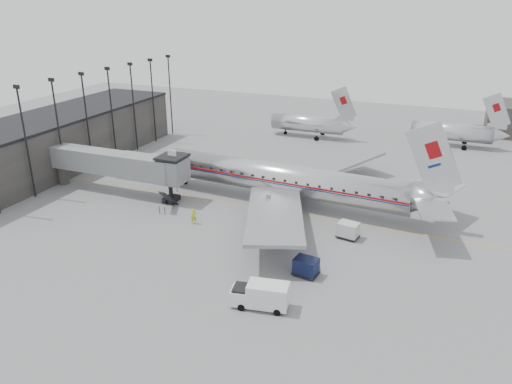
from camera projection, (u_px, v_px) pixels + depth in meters
ground at (222, 223)px, 60.53m from camera, size 160.00×160.00×0.00m
terminal at (57, 141)px, 79.66m from camera, size 12.00×46.00×8.00m
apron_line at (263, 209)px, 64.62m from camera, size 60.00×0.15×0.01m
jet_bridge at (123, 165)px, 68.02m from camera, size 21.00×6.20×7.10m
floodlight_masts at (100, 114)px, 78.33m from camera, size 0.90×42.25×15.25m
distant_aircraft_near at (309, 123)px, 96.24m from camera, size 16.39×3.20×10.26m
distant_aircraft_mid at (453, 131)px, 90.49m from camera, size 16.39×3.20×10.26m
airliner at (289, 180)px, 65.07m from camera, size 41.64×38.49×13.16m
service_van at (261, 295)px, 43.89m from camera, size 5.36×2.78×2.40m
baggage_cart_navy at (306, 266)px, 49.00m from camera, size 2.57×2.09×1.85m
baggage_cart_white at (348, 230)px, 56.59m from camera, size 2.62×2.15×1.85m
ramp_worker at (194, 216)px, 60.11m from camera, size 0.84×0.74×1.94m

